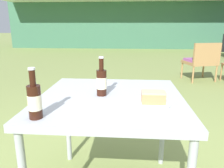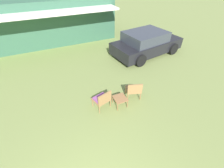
# 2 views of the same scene
# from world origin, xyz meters

# --- Properties ---
(cabin_building) EXTENTS (10.85, 4.56, 2.74)m
(cabin_building) POSITION_xyz_m (-0.39, 11.21, 1.38)
(cabin_building) COLOR #38664C
(cabin_building) RESTS_ON ground_plane
(parked_car) EXTENTS (4.44, 2.61, 1.37)m
(parked_car) POSITION_xyz_m (5.65, 6.46, 0.67)
(parked_car) COLOR black
(parked_car) RESTS_ON ground_plane
(wicker_chair_cushioned) EXTENTS (0.69, 0.64, 0.80)m
(wicker_chair_cushioned) POSITION_xyz_m (1.60, 3.33, 0.44)
(wicker_chair_cushioned) COLOR #9E7547
(wicker_chair_cushioned) RESTS_ON ground_plane
(wicker_chair_plain) EXTENTS (0.70, 0.66, 0.80)m
(wicker_chair_plain) POSITION_xyz_m (2.94, 3.30, 0.44)
(wicker_chair_plain) COLOR #9E7547
(wicker_chair_plain) RESTS_ON ground_plane
(garden_side_table) EXTENTS (0.47, 0.49, 0.38)m
(garden_side_table) POSITION_xyz_m (2.26, 3.16, 0.33)
(garden_side_table) COLOR #996B42
(garden_side_table) RESTS_ON ground_plane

